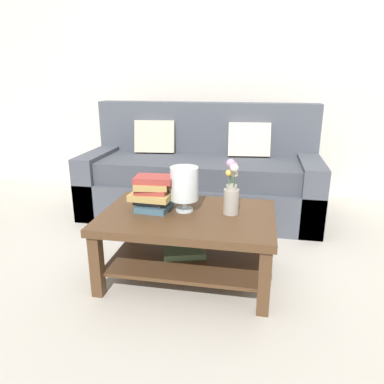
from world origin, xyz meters
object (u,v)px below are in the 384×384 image
(couch, at_px, (201,177))
(flower_pitcher, at_px, (231,193))
(book_stack_main, at_px, (152,194))
(coffee_table, at_px, (188,231))
(glass_hurricane_vase, at_px, (184,185))

(couch, relative_size, flower_pitcher, 6.22)
(couch, height_order, book_stack_main, couch)
(coffee_table, distance_m, glass_hurricane_vase, 0.31)
(coffee_table, height_order, glass_hurricane_vase, glass_hurricane_vase)
(couch, height_order, flower_pitcher, couch)
(flower_pitcher, bearing_deg, glass_hurricane_vase, -179.22)
(couch, bearing_deg, glass_hurricane_vase, -85.88)
(couch, distance_m, glass_hurricane_vase, 1.24)
(couch, relative_size, coffee_table, 1.99)
(couch, height_order, coffee_table, couch)
(coffee_table, xyz_separation_m, flower_pitcher, (0.28, 0.05, 0.27))
(glass_hurricane_vase, bearing_deg, couch, 94.12)
(book_stack_main, relative_size, glass_hurricane_vase, 0.95)
(book_stack_main, xyz_separation_m, flower_pitcher, (0.52, 0.03, 0.03))
(couch, distance_m, coffee_table, 1.26)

